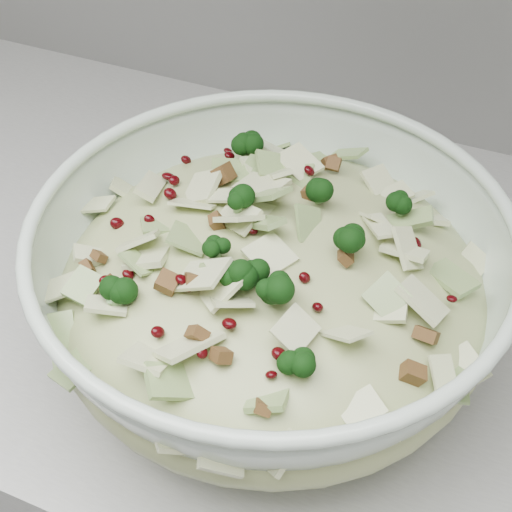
% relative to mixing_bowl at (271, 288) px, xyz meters
% --- Properties ---
extents(mixing_bowl, '(0.42, 0.42, 0.15)m').
position_rel_mixing_bowl_xyz_m(mixing_bowl, '(0.00, 0.00, 0.00)').
color(mixing_bowl, silver).
rests_on(mixing_bowl, counter).
extents(salad, '(0.43, 0.43, 0.15)m').
position_rel_mixing_bowl_xyz_m(salad, '(0.00, -0.00, 0.02)').
color(salad, '#A2AD77').
rests_on(salad, mixing_bowl).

